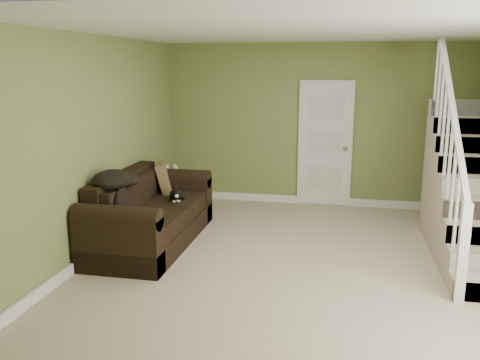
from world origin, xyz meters
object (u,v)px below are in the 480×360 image
at_px(cat, 175,195).
at_px(banana, 154,215).
at_px(side_table, 173,198).
at_px(sofa, 149,217).

bearing_deg(cat, banana, -113.47).
bearing_deg(side_table, banana, -78.93).
height_order(sofa, side_table, sofa).
xyz_separation_m(sofa, side_table, (-0.06, 1.15, -0.05)).
height_order(sofa, banana, sofa).
bearing_deg(banana, sofa, 120.11).
distance_m(sofa, cat, 0.46).
distance_m(side_table, banana, 1.64).
xyz_separation_m(side_table, cat, (0.33, -0.85, 0.27)).
distance_m(sofa, banana, 0.53).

